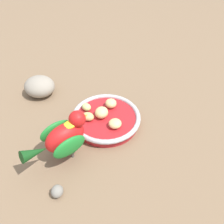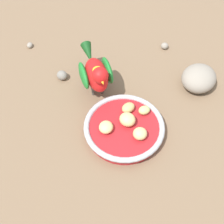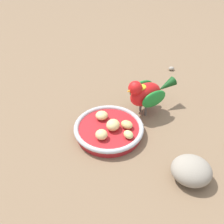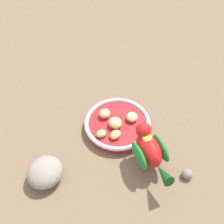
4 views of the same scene
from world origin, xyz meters
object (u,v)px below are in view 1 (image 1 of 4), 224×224
at_px(feeding_bowl, 106,119).
at_px(apple_piece_0, 86,107).
at_px(apple_piece_2, 102,112).
at_px(apple_piece_3, 88,116).
at_px(pebble_1, 57,191).
at_px(apple_piece_1, 115,124).
at_px(parrot, 64,137).
at_px(apple_piece_4, 111,103).
at_px(rock_large, 40,86).

bearing_deg(feeding_bowl, apple_piece_0, 34.74).
height_order(apple_piece_2, apple_piece_3, apple_piece_2).
relative_size(feeding_bowl, pebble_1, 6.50).
xyz_separation_m(apple_piece_1, apple_piece_2, (0.05, 0.01, 0.00)).
bearing_deg(apple_piece_0, pebble_1, 142.82).
relative_size(parrot, pebble_1, 5.93).
bearing_deg(feeding_bowl, apple_piece_4, -44.07).
bearing_deg(apple_piece_0, apple_piece_4, -106.60).
bearing_deg(apple_piece_4, pebble_1, 129.43).
height_order(feeding_bowl, apple_piece_2, apple_piece_2).
relative_size(apple_piece_3, apple_piece_4, 1.05).
distance_m(feeding_bowl, parrot, 0.15).
distance_m(apple_piece_4, parrot, 0.18).
bearing_deg(pebble_1, apple_piece_2, -48.86).
xyz_separation_m(feeding_bowl, pebble_1, (-0.14, 0.18, -0.00)).
distance_m(apple_piece_3, pebble_1, 0.21).
relative_size(apple_piece_1, apple_piece_2, 0.89).
bearing_deg(apple_piece_4, parrot, 118.19).
xyz_separation_m(feeding_bowl, apple_piece_1, (-0.04, -0.01, 0.02)).
xyz_separation_m(feeding_bowl, apple_piece_4, (0.03, -0.03, 0.02)).
bearing_deg(pebble_1, parrot, -30.35).
relative_size(apple_piece_4, rock_large, 0.34).
xyz_separation_m(feeding_bowl, rock_large, (0.20, 0.13, 0.01)).
relative_size(apple_piece_4, pebble_1, 1.11).
xyz_separation_m(parrot, rock_large, (0.26, -0.00, -0.04)).
distance_m(feeding_bowl, apple_piece_0, 0.06).
bearing_deg(apple_piece_4, feeding_bowl, 135.93).
height_order(apple_piece_2, parrot, parrot).
height_order(feeding_bowl, apple_piece_4, apple_piece_4).
bearing_deg(feeding_bowl, apple_piece_2, 48.41).
distance_m(apple_piece_2, apple_piece_3, 0.04).
bearing_deg(apple_piece_0, apple_piece_3, 164.27).
relative_size(apple_piece_0, rock_large, 0.30).
bearing_deg(apple_piece_0, apple_piece_2, -148.50).
relative_size(apple_piece_1, pebble_1, 1.17).
relative_size(apple_piece_1, parrot, 0.20).
relative_size(apple_piece_1, rock_large, 0.36).
relative_size(apple_piece_3, rock_large, 0.35).
bearing_deg(apple_piece_1, pebble_1, 118.40).
bearing_deg(rock_large, apple_piece_2, -149.26).
height_order(feeding_bowl, pebble_1, feeding_bowl).
xyz_separation_m(apple_piece_1, pebble_1, (-0.10, 0.19, -0.02)).
relative_size(apple_piece_3, parrot, 0.19).
distance_m(apple_piece_1, apple_piece_2, 0.05).
bearing_deg(rock_large, apple_piece_3, -157.07).
xyz_separation_m(apple_piece_3, parrot, (-0.07, 0.08, 0.04)).
relative_size(feeding_bowl, apple_piece_0, 6.69).
bearing_deg(feeding_bowl, parrot, 112.84).
bearing_deg(apple_piece_0, feeding_bowl, -145.26).
height_order(apple_piece_1, parrot, parrot).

